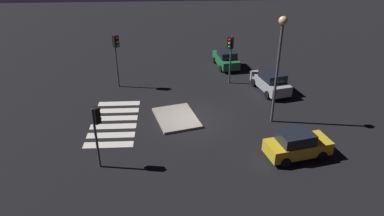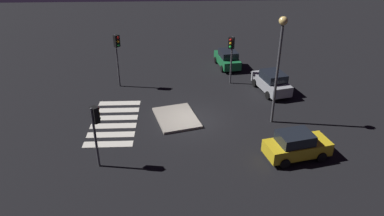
{
  "view_description": "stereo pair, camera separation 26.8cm",
  "coord_description": "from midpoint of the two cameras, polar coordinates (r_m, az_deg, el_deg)",
  "views": [
    {
      "loc": [
        22.8,
        -1.23,
        13.22
      ],
      "look_at": [
        0.0,
        0.0,
        1.0
      ],
      "focal_mm": 34.35,
      "sensor_mm": 36.0,
      "label": 1
    },
    {
      "loc": [
        22.81,
        -0.96,
        13.22
      ],
      "look_at": [
        0.0,
        0.0,
        1.0
      ],
      "focal_mm": 34.35,
      "sensor_mm": 36.0,
      "label": 2
    }
  ],
  "objects": [
    {
      "name": "ground_plane",
      "position": [
        26.38,
        0.29,
        -1.92
      ],
      "size": [
        80.0,
        80.0,
        0.0
      ],
      "primitive_type": "plane",
      "color": "black"
    },
    {
      "name": "traffic_island",
      "position": [
        26.54,
        -2.14,
        -1.52
      ],
      "size": [
        4.29,
        3.64,
        0.18
      ],
      "color": "gray",
      "rests_on": "ground"
    },
    {
      "name": "car_green",
      "position": [
        35.58,
        5.74,
        7.63
      ],
      "size": [
        4.03,
        2.28,
        1.68
      ],
      "rotation": [
        0.0,
        0.0,
        3.3
      ],
      "color": "#196B38",
      "rests_on": "ground"
    },
    {
      "name": "traffic_light_east",
      "position": [
        21.01,
        -14.39,
        -2.13
      ],
      "size": [
        0.54,
        0.53,
        3.87
      ],
      "rotation": [
        0.0,
        0.0,
        2.31
      ],
      "color": "#47474C",
      "rests_on": "ground"
    },
    {
      "name": "traffic_light_west",
      "position": [
        31.06,
        6.37,
        9.1
      ],
      "size": [
        0.53,
        0.54,
        4.18
      ],
      "rotation": [
        0.0,
        0.0,
        -0.52
      ],
      "color": "#47474C",
      "rests_on": "ground"
    },
    {
      "name": "crosswalk_near",
      "position": [
        26.73,
        -11.67,
        -2.11
      ],
      "size": [
        6.45,
        3.2,
        0.02
      ],
      "color": "silver",
      "rests_on": "ground"
    },
    {
      "name": "street_lamp",
      "position": [
        24.71,
        13.74,
        8.28
      ],
      "size": [
        0.56,
        0.56,
        7.53
      ],
      "color": "#47474C",
      "rests_on": "ground"
    },
    {
      "name": "car_yellow",
      "position": [
        23.06,
        16.26,
        -5.58
      ],
      "size": [
        2.51,
        4.18,
        1.72
      ],
      "rotation": [
        0.0,
        0.0,
        1.8
      ],
      "color": "gold",
      "rests_on": "ground"
    },
    {
      "name": "traffic_light_south",
      "position": [
        30.8,
        -11.3,
        9.09
      ],
      "size": [
        0.54,
        0.54,
        4.54
      ],
      "rotation": [
        0.0,
        0.0,
        0.77
      ],
      "color": "#47474C",
      "rests_on": "ground"
    },
    {
      "name": "car_silver",
      "position": [
        30.99,
        12.5,
        3.99
      ],
      "size": [
        4.35,
        2.66,
        1.79
      ],
      "rotation": [
        0.0,
        0.0,
        3.38
      ],
      "color": "#9EA0A5",
      "rests_on": "ground"
    }
  ]
}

